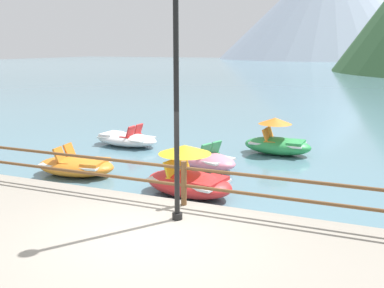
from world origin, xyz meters
TOP-DOWN VIEW (x-y plane):
  - ground_plane at (0.00, 40.00)m, footprint 200.00×200.00m
  - dock_railing at (0.00, 1.55)m, footprint 23.92×0.12m
  - lamp_post at (0.19, 0.79)m, footprint 0.28×0.28m
  - pedal_boat_0 at (-1.26, 5.78)m, footprint 2.78×2.01m
  - pedal_boat_2 at (-4.95, 7.55)m, footprint 2.64×1.50m
  - pedal_boat_4 at (0.60, 8.38)m, footprint 2.38×1.33m
  - pedal_boat_6 at (-0.60, 3.25)m, footprint 2.58×1.81m
  - pedal_boat_7 at (-4.30, 3.63)m, footprint 2.46×1.59m
  - distant_peak at (-11.09, 141.57)m, footprint 67.77×67.77m

SIDE VIEW (x-z plane):
  - ground_plane at x=0.00m, z-range 0.00..0.00m
  - pedal_boat_2 at x=-4.95m, z-range -0.16..0.67m
  - pedal_boat_0 at x=-1.26m, z-range -0.15..0.70m
  - pedal_boat_7 at x=-4.30m, z-range -0.15..0.71m
  - pedal_boat_4 at x=0.60m, z-range -0.21..1.07m
  - pedal_boat_6 at x=-0.60m, z-range -0.20..1.08m
  - dock_railing at x=0.00m, z-range 0.51..1.46m
  - lamp_post at x=0.19m, z-range 0.84..5.31m
  - distant_peak at x=-11.09m, z-range 0.00..32.42m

